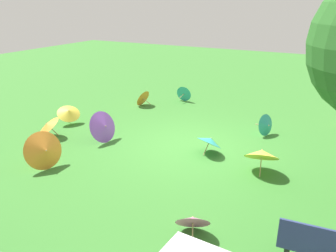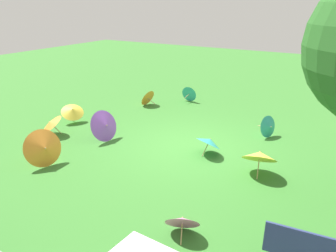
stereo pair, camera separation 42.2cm
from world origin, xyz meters
The scene contains 11 objects.
ground centered at (0.00, 0.00, 0.00)m, with size 40.00×40.00×0.00m, color #387A2D.
parasol_purple_0 centered at (2.27, 0.82, 0.46)m, with size 0.90×0.99×0.93m.
parasol_yellow_1 centered at (4.23, 0.19, 0.43)m, with size 1.01×1.01×0.69m.
parasol_teal_0 centered at (-0.75, 0.16, 0.37)m, with size 0.92×0.91×0.62m.
parasol_orange_1 centered at (2.46, 2.88, 0.49)m, with size 1.04×1.06×0.97m.
parasol_yellow_2 centered at (-2.23, 0.56, 0.48)m, with size 0.99×0.96×0.77m.
parasol_orange_3 centered at (3.99, 1.34, 0.38)m, with size 1.00×0.99×0.65m.
parasol_teal_1 centered at (-1.80, -1.88, 0.34)m, with size 0.64×0.71×0.68m.
parasol_teal_3 centered at (2.07, -4.17, 0.32)m, with size 0.63×0.57×0.64m.
parasol_pink_1 centered at (-1.75, 3.48, 0.28)m, with size 0.76×0.69×0.55m.
parasol_orange_5 centered at (3.25, -2.78, 0.32)m, with size 0.67×0.71×0.65m.
Camera 1 is at (-3.77, 8.20, 3.94)m, focal length 36.84 mm.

